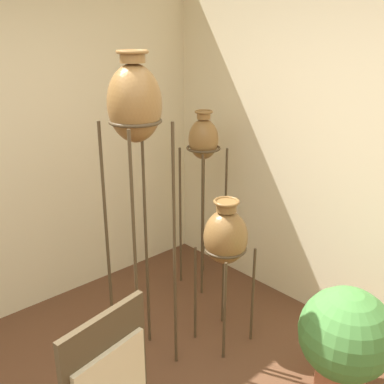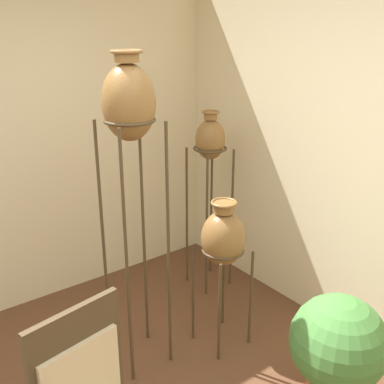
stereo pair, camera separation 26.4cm
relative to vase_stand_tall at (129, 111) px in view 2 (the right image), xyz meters
The scene contains 4 objects.
vase_stand_tall is the anchor object (origin of this frame).
vase_stand_medium 1.20m from the vase_stand_tall, 25.73° to the left, with size 0.29×0.29×1.55m.
vase_stand_short 1.08m from the vase_stand_tall, 19.25° to the right, with size 0.31×0.31×1.10m.
potted_plant 1.82m from the vase_stand_tall, 57.13° to the right, with size 0.56×0.56×0.75m.
Camera 2 is at (-0.58, -1.35, 2.17)m, focal length 42.00 mm.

